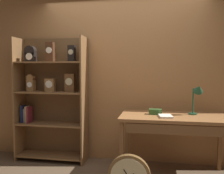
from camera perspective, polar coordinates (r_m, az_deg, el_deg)
back_wood_panel at (r=3.79m, az=2.80°, el=2.17°), size 4.80×0.05×2.60m
bookshelf at (r=3.93m, az=-14.26°, el=-2.27°), size 1.10×0.35×1.92m
workbench at (r=3.34m, az=14.39°, el=-8.13°), size 1.42×0.70×0.82m
desk_lamp at (r=3.43m, az=19.48°, el=-1.26°), size 0.19×0.19×0.44m
toolbox_small at (r=3.38m, az=10.18°, el=-5.75°), size 0.17×0.10×0.07m
open_repair_manual at (r=3.22m, az=12.47°, el=-6.72°), size 0.19×0.24×0.02m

